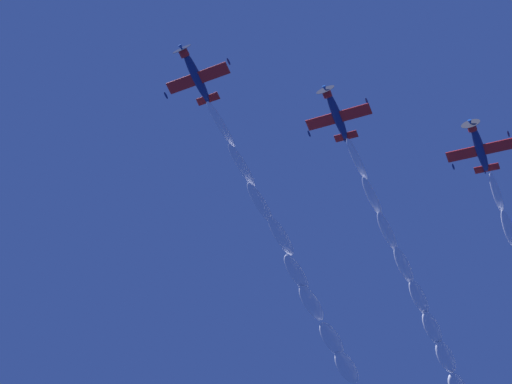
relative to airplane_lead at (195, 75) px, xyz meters
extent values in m
ellipsoid|color=navy|center=(-0.29, 0.03, -0.04)|extent=(8.06, 2.05, 2.34)
cylinder|color=red|center=(3.31, -0.29, 0.35)|extent=(1.28, 1.64, 1.68)
cone|color=#194CB2|center=(4.08, -0.36, 0.44)|extent=(0.93, 0.80, 0.83)
cylinder|color=#3F3F47|center=(3.90, -0.34, 0.42)|extent=(0.49, 3.49, 3.47)
cube|color=red|center=(-0.51, 0.11, -0.25)|extent=(2.52, 9.67, 3.47)
ellipsoid|color=navy|center=(-0.26, 4.79, 1.28)|extent=(1.12, 0.42, 0.47)
ellipsoid|color=navy|center=(-0.75, -4.57, -1.78)|extent=(1.12, 0.42, 0.47)
cube|color=red|center=(-3.75, 0.32, -0.36)|extent=(1.38, 3.50, 1.34)
cube|color=navy|center=(-3.90, 0.14, 0.20)|extent=(1.43, 0.63, 1.42)
ellipsoid|color=#1E232D|center=(0.00, -0.15, 0.47)|extent=(1.92, 1.14, 1.17)
ellipsoid|color=navy|center=(-13.48, 16.39, 1.63)|extent=(8.07, 2.02, 2.45)
cylinder|color=red|center=(-9.88, 16.07, 2.07)|extent=(1.29, 1.66, 1.72)
cone|color=#194CB2|center=(-9.11, 16.00, 2.16)|extent=(0.93, 0.80, 0.85)
cylinder|color=#3F3F47|center=(-9.29, 16.01, 2.14)|extent=(0.51, 3.54, 3.52)
cube|color=red|center=(-13.69, 16.47, 1.42)|extent=(2.52, 9.56, 3.78)
ellipsoid|color=navy|center=(-13.48, 21.11, 3.09)|extent=(1.12, 0.42, 0.49)
ellipsoid|color=navy|center=(-13.89, 11.84, -0.25)|extent=(1.12, 0.42, 0.49)
cube|color=red|center=(-16.93, 16.67, 1.27)|extent=(1.38, 3.46, 1.46)
cube|color=navy|center=(-17.09, 16.48, 1.82)|extent=(1.44, 0.66, 1.43)
ellipsoid|color=#1E232D|center=(-13.19, 16.19, 2.14)|extent=(1.92, 1.14, 1.20)
ellipsoid|color=navy|center=(-25.47, 34.51, 0.45)|extent=(8.06, 2.07, 2.32)
cylinder|color=red|center=(-21.87, 34.19, 0.82)|extent=(1.27, 1.66, 1.70)
cone|color=#194CB2|center=(-21.09, 34.12, 0.90)|extent=(0.93, 0.81, 0.84)
cylinder|color=#3F3F47|center=(-21.27, 34.14, 0.88)|extent=(0.46, 3.54, 3.52)
cube|color=red|center=(-25.68, 34.60, 0.24)|extent=(2.52, 9.58, 3.73)
ellipsoid|color=navy|center=(-25.44, 39.23, 1.90)|extent=(1.12, 0.43, 0.47)
ellipsoid|color=navy|center=(-25.92, 29.96, -1.42)|extent=(1.12, 0.43, 0.47)
cube|color=red|center=(-28.93, 34.80, 0.15)|extent=(1.38, 3.47, 1.43)
cube|color=navy|center=(-29.08, 34.61, 0.70)|extent=(1.42, 0.66, 1.41)
ellipsoid|color=#1E232D|center=(-25.18, 34.32, 0.95)|extent=(1.91, 1.15, 1.17)
ellipsoid|color=white|center=(-7.76, 0.71, -1.17)|extent=(8.60, 1.91, 2.26)
ellipsoid|color=white|center=(-14.57, 1.19, -1.74)|extent=(8.66, 2.15, 2.50)
ellipsoid|color=white|center=(-20.89, 1.68, -2.85)|extent=(8.71, 2.39, 2.74)
ellipsoid|color=white|center=(-26.99, 2.74, -3.71)|extent=(8.76, 2.64, 2.98)
ellipsoid|color=white|center=(-33.82, 2.79, -4.38)|extent=(8.81, 2.88, 3.21)
ellipsoid|color=white|center=(-39.68, 3.20, -5.13)|extent=(8.87, 3.12, 3.45)
ellipsoid|color=white|center=(-46.82, 4.16, -6.40)|extent=(8.92, 3.36, 3.69)
ellipsoid|color=white|center=(-53.20, 4.70, -6.93)|extent=(8.97, 3.61, 3.93)
ellipsoid|color=white|center=(-20.85, 17.10, 0.51)|extent=(8.60, 1.91, 2.26)
ellipsoid|color=white|center=(-27.41, 17.49, -0.20)|extent=(8.66, 2.15, 2.50)
ellipsoid|color=white|center=(-33.70, 17.96, -1.01)|extent=(8.71, 2.39, 2.74)
ellipsoid|color=white|center=(-40.37, 18.74, -1.77)|extent=(8.76, 2.64, 2.98)
ellipsoid|color=white|center=(-46.64, 19.43, -2.82)|extent=(8.81, 2.88, 3.21)
ellipsoid|color=white|center=(-52.98, 19.94, -3.69)|extent=(8.87, 3.12, 3.45)
ellipsoid|color=white|center=(-59.46, 20.57, -4.38)|extent=(8.92, 3.36, 3.69)
ellipsoid|color=white|center=(-33.18, 35.21, -0.71)|extent=(8.60, 1.91, 2.26)
ellipsoid|color=white|center=(-39.62, 35.58, -1.52)|extent=(8.66, 2.15, 2.50)
camera|label=1|loc=(24.29, 18.25, -84.56)|focal=44.86mm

